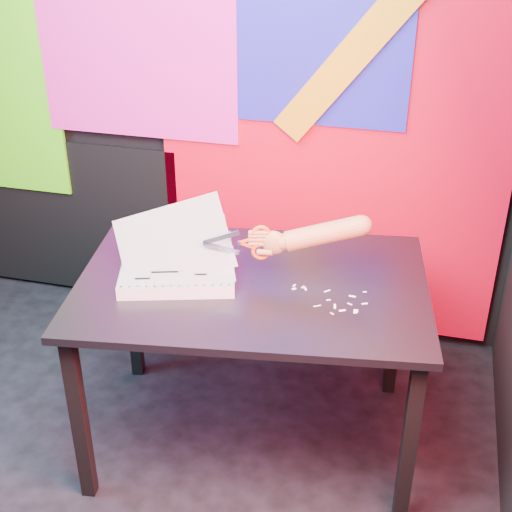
# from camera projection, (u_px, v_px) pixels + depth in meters

# --- Properties ---
(room) EXTENTS (3.01, 3.01, 2.71)m
(room) POSITION_uv_depth(u_px,v_px,m) (11.00, 177.00, 1.92)
(room) COLOR black
(room) RESTS_ON ground
(backdrop) EXTENTS (2.88, 0.05, 2.08)m
(backdrop) POSITION_uv_depth(u_px,v_px,m) (206.00, 139.00, 3.34)
(backdrop) COLOR red
(backdrop) RESTS_ON ground
(work_table) EXTENTS (1.39, 1.03, 0.75)m
(work_table) POSITION_uv_depth(u_px,v_px,m) (252.00, 301.00, 2.65)
(work_table) COLOR black
(work_table) RESTS_ON ground
(printout_stack) EXTENTS (0.51, 0.41, 0.31)m
(printout_stack) POSITION_uv_depth(u_px,v_px,m) (178.00, 270.00, 2.62)
(printout_stack) COLOR silver
(printout_stack) RESTS_ON work_table
(scissors) EXTENTS (0.24, 0.07, 0.14)m
(scissors) POSITION_uv_depth(u_px,v_px,m) (256.00, 243.00, 2.56)
(scissors) COLOR #AFBDD8
(scissors) RESTS_ON printout_stack
(hand_forearm) EXTENTS (0.42, 0.15, 0.15)m
(hand_forearm) POSITION_uv_depth(u_px,v_px,m) (316.00, 235.00, 2.54)
(hand_forearm) COLOR #AE7742
(hand_forearm) RESTS_ON work_table
(paper_clippings) EXTENTS (0.28, 0.18, 0.00)m
(paper_clippings) POSITION_uv_depth(u_px,v_px,m) (333.00, 300.00, 2.50)
(paper_clippings) COLOR silver
(paper_clippings) RESTS_ON work_table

